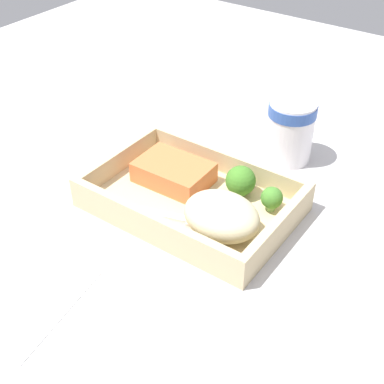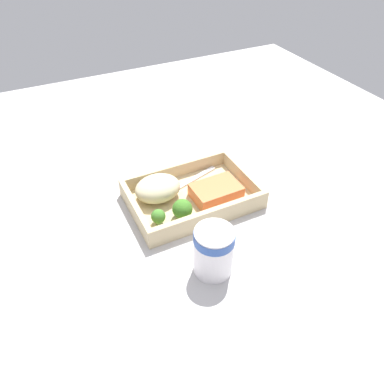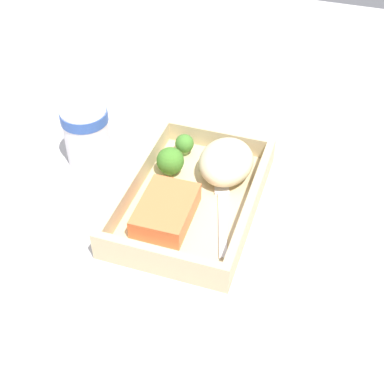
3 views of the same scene
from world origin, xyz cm
name	(u,v)px [view 1 (image 1 of 3)]	position (x,y,z in cm)	size (l,w,h in cm)	color
ground_plane	(192,213)	(0.00, 0.00, -1.00)	(160.00, 160.00, 2.00)	#B7B5B6
takeout_tray	(192,204)	(0.00, 0.00, 0.60)	(28.00, 18.86, 1.20)	#C9B386
tray_rim	(192,191)	(0.00, 0.00, 2.86)	(28.00, 18.86, 3.33)	#C9B386
salmon_fillet	(174,172)	(-4.87, 2.25, 2.76)	(10.57, 7.31, 3.12)	orange
mashed_potatoes	(222,216)	(6.88, -3.22, 3.87)	(10.26, 8.21, 5.34)	beige
broccoli_floret_1	(272,198)	(9.95, 4.55, 3.18)	(3.03, 3.03, 3.57)	#78A257
broccoli_floret_2	(241,181)	(4.72, 5.07, 3.53)	(4.28, 4.28, 4.54)	#80A250
fork	(164,215)	(-1.07, -4.96, 1.42)	(15.61, 6.12, 0.44)	silver
paper_cup	(291,128)	(5.07, 19.15, 5.57)	(7.38, 7.38, 9.96)	white
receipt_slip	(31,299)	(-5.25, -24.77, 0.12)	(9.71, 15.07, 0.24)	white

